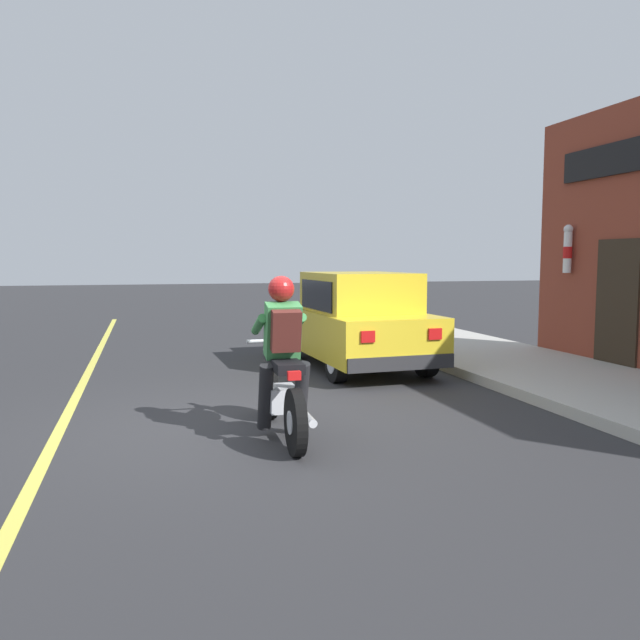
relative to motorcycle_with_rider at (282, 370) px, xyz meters
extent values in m
plane|color=#2B2B2D|center=(-0.40, 0.52, -0.68)|extent=(80.00, 80.00, 0.00)
cube|color=#ADAAA3|center=(4.55, 3.52, -0.61)|extent=(2.60, 22.00, 0.14)
cube|color=#D1C64C|center=(-2.20, 3.52, -0.67)|extent=(0.12, 19.80, 0.01)
cube|color=#2D2319|center=(5.83, 2.07, 0.37)|extent=(0.04, 0.90, 2.10)
cylinder|color=white|center=(5.75, 3.20, 1.22)|extent=(0.14, 0.14, 0.70)
cylinder|color=red|center=(5.75, 3.20, 1.22)|extent=(0.15, 0.15, 0.20)
sphere|color=silver|center=(5.75, 3.20, 1.62)|extent=(0.16, 0.16, 0.16)
cylinder|color=black|center=(0.02, 0.72, -0.37)|extent=(0.12, 0.62, 0.62)
cylinder|color=silver|center=(0.02, 0.72, -0.37)|extent=(0.13, 0.22, 0.22)
cylinder|color=black|center=(-0.02, -0.68, -0.37)|extent=(0.12, 0.62, 0.62)
cylinder|color=silver|center=(-0.02, -0.68, -0.37)|extent=(0.13, 0.22, 0.22)
cube|color=silver|center=(0.00, -0.03, -0.29)|extent=(0.29, 0.41, 0.24)
ellipsoid|color=black|center=(0.00, 0.22, 0.12)|extent=(0.31, 0.53, 0.24)
cube|color=black|center=(-0.01, -0.26, 0.08)|extent=(0.27, 0.57, 0.10)
cylinder|color=silver|center=(0.01, 0.62, -0.05)|extent=(0.08, 0.33, 0.68)
cylinder|color=silver|center=(0.01, 0.50, 0.23)|extent=(0.56, 0.05, 0.04)
sphere|color=silver|center=(0.02, 0.67, 0.11)|extent=(0.16, 0.16, 0.16)
cylinder|color=silver|center=(0.15, -0.43, -0.39)|extent=(0.09, 0.55, 0.08)
cube|color=red|center=(-0.02, -0.63, 0.05)|extent=(0.12, 0.06, 0.08)
cylinder|color=black|center=(-0.18, -0.09, -0.25)|extent=(0.15, 0.35, 0.71)
cylinder|color=black|center=(0.18, -0.10, -0.25)|extent=(0.15, 0.35, 0.71)
cube|color=#387F42|center=(0.00, -0.08, 0.40)|extent=(0.35, 0.34, 0.57)
cylinder|color=#387F42|center=(-0.20, 0.17, 0.44)|extent=(0.10, 0.52, 0.26)
cylinder|color=#387F42|center=(0.20, 0.16, 0.44)|extent=(0.10, 0.52, 0.26)
sphere|color=#A51919|center=(0.00, -0.02, 0.81)|extent=(0.26, 0.26, 0.26)
cube|color=#4C1E19|center=(-0.01, -0.24, 0.42)|extent=(0.29, 0.25, 0.42)
cylinder|color=black|center=(1.25, 4.87, -0.38)|extent=(0.20, 0.61, 0.60)
cylinder|color=silver|center=(1.25, 4.87, -0.38)|extent=(0.21, 0.34, 0.33)
cylinder|color=black|center=(2.69, 4.92, -0.38)|extent=(0.20, 0.61, 0.60)
cylinder|color=silver|center=(2.69, 4.92, -0.38)|extent=(0.21, 0.34, 0.33)
cylinder|color=black|center=(1.35, 2.47, -0.38)|extent=(0.20, 0.61, 0.60)
cylinder|color=silver|center=(1.35, 2.47, -0.38)|extent=(0.21, 0.34, 0.33)
cylinder|color=black|center=(2.79, 2.53, -0.38)|extent=(0.20, 0.61, 0.60)
cylinder|color=silver|center=(2.79, 2.53, -0.38)|extent=(0.21, 0.34, 0.33)
cube|color=gold|center=(2.02, 3.70, -0.08)|extent=(1.79, 3.76, 0.70)
cube|color=gold|center=(2.03, 3.45, 0.56)|extent=(1.51, 1.96, 0.66)
cube|color=black|center=(1.99, 4.32, 0.51)|extent=(1.34, 0.40, 0.51)
cube|color=black|center=(1.30, 3.42, 0.54)|extent=(0.09, 1.52, 0.46)
cube|color=black|center=(2.75, 3.48, 0.54)|extent=(0.09, 1.52, 0.46)
cube|color=silver|center=(1.44, 5.53, 0.04)|extent=(0.24, 0.05, 0.14)
cube|color=red|center=(1.58, 1.82, 0.06)|extent=(0.20, 0.05, 0.16)
cube|color=silver|center=(2.45, 5.58, 0.04)|extent=(0.24, 0.05, 0.14)
cube|color=red|center=(2.60, 1.86, 0.06)|extent=(0.20, 0.05, 0.16)
cube|color=#28282B|center=(1.94, 5.52, -0.33)|extent=(1.61, 0.18, 0.20)
cube|color=#28282B|center=(2.09, 1.87, -0.33)|extent=(1.61, 0.18, 0.20)
camera|label=1|loc=(-1.30, -6.06, 1.10)|focal=35.00mm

